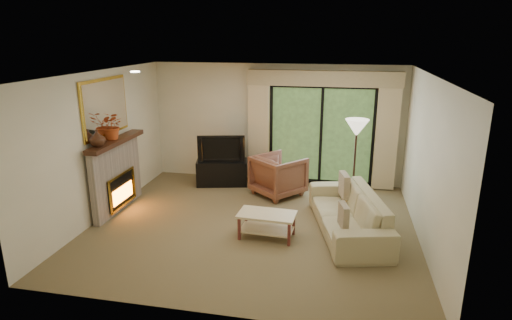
% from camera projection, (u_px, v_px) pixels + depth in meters
% --- Properties ---
extents(floor, '(5.50, 5.50, 0.00)m').
position_uv_depth(floor, '(253.00, 225.00, 7.44)').
color(floor, brown).
rests_on(floor, ground).
extents(ceiling, '(5.50, 5.50, 0.00)m').
position_uv_depth(ceiling, '(252.00, 74.00, 6.70)').
color(ceiling, white).
rests_on(ceiling, ground).
extents(wall_back, '(5.00, 0.00, 5.00)m').
position_uv_depth(wall_back, '(276.00, 124.00, 9.42)').
color(wall_back, beige).
rests_on(wall_back, ground).
extents(wall_front, '(5.00, 0.00, 5.00)m').
position_uv_depth(wall_front, '(205.00, 213.00, 4.72)').
color(wall_front, beige).
rests_on(wall_front, ground).
extents(wall_left, '(0.00, 5.00, 5.00)m').
position_uv_depth(wall_left, '(101.00, 145.00, 7.60)').
color(wall_left, beige).
rests_on(wall_left, ground).
extents(wall_right, '(0.00, 5.00, 5.00)m').
position_uv_depth(wall_right, '(428.00, 163.00, 6.55)').
color(wall_right, beige).
rests_on(wall_right, ground).
extents(fireplace, '(0.24, 1.70, 1.37)m').
position_uv_depth(fireplace, '(116.00, 175.00, 7.94)').
color(fireplace, gray).
rests_on(fireplace, floor).
extents(mirror, '(0.07, 1.45, 1.02)m').
position_uv_depth(mirror, '(105.00, 107.00, 7.60)').
color(mirror, gold).
rests_on(mirror, wall_left).
extents(sliding_door, '(2.26, 0.10, 2.16)m').
position_uv_depth(sliding_door, '(321.00, 135.00, 9.24)').
color(sliding_door, black).
rests_on(sliding_door, floor).
extents(curtain_left, '(0.45, 0.18, 2.35)m').
position_uv_depth(curtain_left, '(259.00, 129.00, 9.37)').
color(curtain_left, '#CCB285').
rests_on(curtain_left, floor).
extents(curtain_right, '(0.45, 0.18, 2.35)m').
position_uv_depth(curtain_right, '(387.00, 134.00, 8.85)').
color(curtain_right, '#CCB285').
rests_on(curtain_right, floor).
extents(cornice, '(3.20, 0.24, 0.32)m').
position_uv_depth(cornice, '(323.00, 78.00, 8.81)').
color(cornice, tan).
rests_on(cornice, wall_back).
extents(media_console, '(1.18, 0.73, 0.55)m').
position_uv_depth(media_console, '(222.00, 172.00, 9.41)').
color(media_console, black).
rests_on(media_console, floor).
extents(tv, '(1.02, 0.36, 0.58)m').
position_uv_depth(tv, '(221.00, 148.00, 9.25)').
color(tv, black).
rests_on(tv, media_console).
extents(armchair, '(1.27, 1.27, 0.83)m').
position_uv_depth(armchair, '(278.00, 175.00, 8.76)').
color(armchair, brown).
rests_on(armchair, floor).
extents(sofa, '(1.45, 2.50, 0.69)m').
position_uv_depth(sofa, '(348.00, 212.00, 7.13)').
color(sofa, tan).
rests_on(sofa, floor).
extents(pillow_near, '(0.18, 0.37, 0.36)m').
position_uv_depth(pillow_near, '(344.00, 216.00, 6.44)').
color(pillow_near, brown).
rests_on(pillow_near, sofa).
extents(pillow_far, '(0.21, 0.44, 0.42)m').
position_uv_depth(pillow_far, '(344.00, 185.00, 7.71)').
color(pillow_far, brown).
rests_on(pillow_far, sofa).
extents(coffee_table, '(0.95, 0.56, 0.42)m').
position_uv_depth(coffee_table, '(267.00, 225.00, 6.96)').
color(coffee_table, beige).
rests_on(coffee_table, floor).
extents(floor_lamp, '(0.54, 0.54, 1.67)m').
position_uv_depth(floor_lamp, '(355.00, 162.00, 8.21)').
color(floor_lamp, beige).
rests_on(floor_lamp, floor).
extents(vase, '(0.28, 0.28, 0.29)m').
position_uv_depth(vase, '(97.00, 138.00, 7.20)').
color(vase, '#371D11').
rests_on(vase, fireplace).
extents(branches, '(0.46, 0.40, 0.50)m').
position_uv_depth(branches, '(112.00, 126.00, 7.65)').
color(branches, '#B1441A').
rests_on(branches, fireplace).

